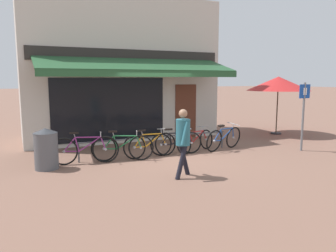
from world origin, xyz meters
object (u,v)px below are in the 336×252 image
bicycle_orange (150,145)px  litter_bin (46,149)px  bicycle_green (122,147)px  cafe_parasol (278,84)px  bicycle_black (176,143)px  bicycle_purple (85,149)px  parking_sign (304,109)px  bicycle_red (195,141)px  pedestrian_adult (183,136)px  bicycle_blue (224,138)px

bicycle_orange → litter_bin: litter_bin is taller
bicycle_green → litter_bin: size_ratio=1.62×
cafe_parasol → bicycle_black: bearing=-163.7°
bicycle_purple → litter_bin: (-1.01, -0.14, 0.14)m
parking_sign → bicycle_black: bearing=162.5°
parking_sign → bicycle_red: bearing=157.0°
pedestrian_adult → bicycle_red: bearing=44.9°
parking_sign → cafe_parasol: 3.37m
pedestrian_adult → parking_sign: size_ratio=0.74×
bicycle_purple → bicycle_blue: bearing=8.6°
litter_bin → bicycle_green: bearing=0.3°
bicycle_black → bicycle_orange: bearing=-174.7°
pedestrian_adult → litter_bin: pedestrian_adult is taller
bicycle_orange → bicycle_blue: bicycle_blue is taller
bicycle_black → parking_sign: (3.92, -1.24, 0.99)m
bicycle_purple → bicycle_orange: 1.90m
bicycle_green → cafe_parasol: size_ratio=0.67×
bicycle_green → cafe_parasol: (7.27, 1.65, 1.73)m
bicycle_blue → litter_bin: size_ratio=1.58×
bicycle_black → parking_sign: bearing=-11.1°
bicycle_red → cafe_parasol: 5.33m
bicycle_red → pedestrian_adult: size_ratio=1.04×
litter_bin → pedestrian_adult: bearing=-36.3°
bicycle_purple → bicycle_blue: (4.46, -0.18, -0.01)m
bicycle_green → parking_sign: (5.65, -1.21, 0.97)m
bicycle_purple → parking_sign: bearing=-0.5°
bicycle_green → bicycle_orange: bearing=21.4°
parking_sign → cafe_parasol: (1.62, 2.86, 0.76)m
bicycle_black → bicycle_blue: size_ratio=0.99×
bicycle_purple → pedestrian_adult: bearing=-39.6°
bicycle_black → bicycle_red: size_ratio=0.99×
bicycle_red → bicycle_blue: bearing=-31.8°
bicycle_blue → litter_bin: (-5.47, 0.04, 0.15)m
bicycle_orange → pedestrian_adult: bearing=-93.8°
bicycle_red → bicycle_green: bearing=162.7°
bicycle_blue → parking_sign: bearing=-43.9°
bicycle_purple → pedestrian_adult: (1.85, -2.25, 0.59)m
bicycle_black → cafe_parasol: bearing=22.7°
cafe_parasol → litter_bin: bearing=-169.9°
bicycle_red → cafe_parasol: cafe_parasol is taller
bicycle_green → bicycle_red: bicycle_green is taller
bicycle_blue → pedestrian_adult: (-2.61, -2.07, 0.60)m
pedestrian_adult → parking_sign: parking_sign is taller
bicycle_purple → bicycle_red: size_ratio=1.09×
bicycle_blue → parking_sign: (2.22, -1.16, 0.97)m
bicycle_blue → pedestrian_adult: pedestrian_adult is taller
bicycle_red → parking_sign: size_ratio=0.77×
bicycle_green → bicycle_orange: 0.87m
parking_sign → cafe_parasol: size_ratio=0.85×
bicycle_purple → cafe_parasol: cafe_parasol is taller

